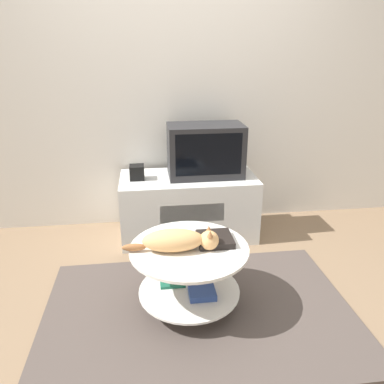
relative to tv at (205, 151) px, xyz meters
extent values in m
plane|color=#7F664C|center=(-0.21, -1.08, -0.76)|extent=(12.00, 12.00, 0.00)
cube|color=silver|center=(-0.21, 0.34, 0.54)|extent=(8.00, 0.05, 2.60)
cube|color=#4C423D|center=(-0.21, -1.08, -0.75)|extent=(1.92, 1.27, 0.02)
cube|color=silver|center=(-0.15, -0.02, -0.49)|extent=(1.14, 0.54, 0.54)
cube|color=silver|center=(-0.15, -0.28, -0.43)|extent=(0.51, 0.01, 0.15)
cube|color=#232326|center=(0.00, 0.00, 0.00)|extent=(0.61, 0.35, 0.43)
cube|color=black|center=(0.00, -0.17, 0.01)|extent=(0.53, 0.01, 0.34)
cube|color=black|center=(-0.57, -0.03, -0.16)|extent=(0.12, 0.12, 0.12)
cylinder|color=#B2B2B7|center=(-0.26, -1.01, -0.73)|extent=(0.30, 0.30, 0.01)
cylinder|color=#B7B7BC|center=(-0.26, -1.01, -0.53)|extent=(0.04, 0.04, 0.40)
cylinder|color=silver|center=(-0.26, -1.01, -0.62)|extent=(0.63, 0.63, 0.01)
cylinder|color=silver|center=(-0.26, -1.01, -0.32)|extent=(0.72, 0.72, 0.02)
cube|color=#2D478C|center=(-0.19, -1.08, -0.60)|extent=(0.16, 0.15, 0.04)
cube|color=#1E664C|center=(-0.34, -0.93, -0.61)|extent=(0.20, 0.13, 0.02)
cube|color=black|center=(-0.10, -0.97, -0.30)|extent=(0.21, 0.21, 0.04)
ellipsoid|color=tan|center=(-0.36, -1.04, -0.25)|extent=(0.37, 0.18, 0.13)
sphere|color=tan|center=(-0.15, -1.05, -0.26)|extent=(0.12, 0.12, 0.12)
cone|color=#996038|center=(-0.14, -1.02, -0.20)|extent=(0.04, 0.04, 0.04)
cone|color=#996038|center=(-0.15, -1.08, -0.20)|extent=(0.04, 0.04, 0.04)
ellipsoid|color=#996038|center=(-0.58, -1.03, -0.28)|extent=(0.14, 0.05, 0.05)
camera|label=1|loc=(-0.50, -2.96, 0.81)|focal=35.00mm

